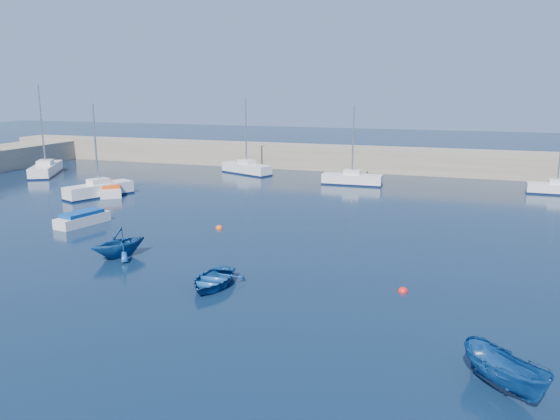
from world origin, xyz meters
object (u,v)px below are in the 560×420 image
(sailboat_6, at_px, (352,179))
(dinghy_center, at_px, (212,280))
(sailboat_7, at_px, (556,188))
(dinghy_right, at_px, (506,372))
(motorboat_2, at_px, (110,189))
(sailboat_4, at_px, (46,169))
(dinghy_left, at_px, (118,243))
(sailboat_3, at_px, (99,190))
(motorboat_1, at_px, (82,218))
(sailboat_5, at_px, (246,168))

(sailboat_6, distance_m, dinghy_center, 29.69)
(sailboat_7, relative_size, dinghy_right, 1.96)
(motorboat_2, bearing_deg, dinghy_center, -80.96)
(sailboat_4, xyz_separation_m, dinghy_left, (24.85, -22.63, 0.21))
(sailboat_3, height_order, motorboat_2, sailboat_3)
(dinghy_left, bearing_deg, dinghy_right, 6.36)
(sailboat_7, bearing_deg, dinghy_left, 137.89)
(sailboat_7, xyz_separation_m, dinghy_center, (-19.03, -30.63, -0.17))
(sailboat_6, xyz_separation_m, motorboat_1, (-14.59, -21.58, -0.13))
(sailboat_6, bearing_deg, dinghy_right, -162.53)
(motorboat_2, relative_size, dinghy_left, 1.56)
(sailboat_5, relative_size, sailboat_6, 1.07)
(sailboat_7, bearing_deg, sailboat_4, 96.82)
(sailboat_7, bearing_deg, sailboat_6, 93.76)
(sailboat_4, distance_m, sailboat_7, 51.15)
(sailboat_4, height_order, sailboat_6, sailboat_4)
(motorboat_1, bearing_deg, sailboat_6, 68.39)
(sailboat_6, distance_m, dinghy_right, 37.00)
(sailboat_4, distance_m, dinghy_left, 33.62)
(sailboat_3, relative_size, motorboat_2, 1.61)
(sailboat_3, xyz_separation_m, sailboat_4, (-13.01, 8.39, 0.01))
(dinghy_center, bearing_deg, dinghy_left, 158.71)
(dinghy_left, bearing_deg, dinghy_center, 8.20)
(sailboat_3, height_order, dinghy_left, sailboat_3)
(sailboat_5, distance_m, sailboat_7, 30.54)
(sailboat_7, bearing_deg, motorboat_2, 108.98)
(sailboat_3, distance_m, dinghy_center, 25.26)
(motorboat_2, distance_m, dinghy_left, 19.52)
(dinghy_left, xyz_separation_m, dinghy_right, (19.61, -8.00, -0.19))
(sailboat_7, relative_size, motorboat_1, 1.62)
(sailboat_5, distance_m, motorboat_2, 16.24)
(dinghy_right, bearing_deg, sailboat_6, 66.25)
(sailboat_3, relative_size, sailboat_7, 1.22)
(sailboat_4, bearing_deg, motorboat_1, -72.31)
(sailboat_5, relative_size, motorboat_1, 2.03)
(sailboat_4, relative_size, motorboat_2, 1.93)
(dinghy_left, relative_size, dinghy_right, 0.95)
(sailboat_4, distance_m, dinghy_center, 40.62)
(motorboat_1, xyz_separation_m, dinghy_right, (26.36, -13.51, 0.20))
(sailboat_3, distance_m, dinghy_left, 18.52)
(dinghy_left, bearing_deg, sailboat_5, 126.97)
(dinghy_center, bearing_deg, sailboat_6, 87.41)
(sailboat_4, bearing_deg, sailboat_7, -22.84)
(dinghy_left, height_order, dinghy_right, dinghy_left)
(dinghy_center, distance_m, dinghy_left, 7.47)
(sailboat_3, bearing_deg, dinghy_left, -27.74)
(dinghy_left, distance_m, dinghy_right, 21.18)
(dinghy_left, bearing_deg, motorboat_1, 169.35)
(sailboat_6, relative_size, motorboat_1, 1.90)
(sailboat_3, xyz_separation_m, sailboat_5, (7.38, 15.91, -0.02))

